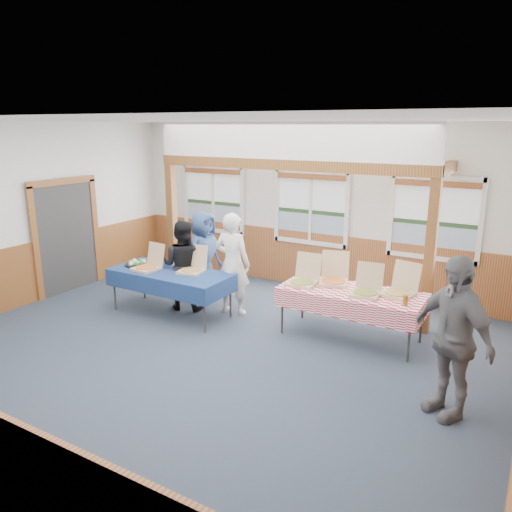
{
  "coord_description": "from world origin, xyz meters",
  "views": [
    {
      "loc": [
        3.93,
        -5.3,
        3.15
      ],
      "look_at": [
        0.21,
        1.0,
        1.22
      ],
      "focal_mm": 35.0,
      "sensor_mm": 36.0,
      "label": 1
    }
  ],
  "objects": [
    {
      "name": "post_left",
      "position": [
        -2.5,
        2.3,
        1.2
      ],
      "size": [
        0.15,
        0.15,
        2.4
      ],
      "primitive_type": "cube",
      "color": "brown",
      "rests_on": "floor"
    },
    {
      "name": "wall_back",
      "position": [
        0.0,
        3.5,
        1.6
      ],
      "size": [
        8.0,
        0.0,
        8.0
      ],
      "primitive_type": "plane",
      "rotation": [
        1.57,
        0.0,
        0.0
      ],
      "color": "silver",
      "rests_on": "floor"
    },
    {
      "name": "cross_beam",
      "position": [
        0.0,
        2.3,
        2.49
      ],
      "size": [
        5.15,
        0.18,
        0.18
      ],
      "primitive_type": "cube",
      "color": "brown",
      "rests_on": "post_left"
    },
    {
      "name": "window_right",
      "position": [
        2.3,
        3.46,
        1.68
      ],
      "size": [
        1.56,
        0.1,
        1.46
      ],
      "color": "white",
      "rests_on": "wall_back"
    },
    {
      "name": "wainscot_left",
      "position": [
        -3.98,
        0.0,
        0.55
      ],
      "size": [
        0.05,
        6.98,
        1.1
      ],
      "primitive_type": "cube",
      "color": "brown",
      "rests_on": "floor"
    },
    {
      "name": "woman_black",
      "position": [
        -1.39,
        1.22,
        0.79
      ],
      "size": [
        0.9,
        0.78,
        1.58
      ],
      "primitive_type": "imported",
      "rotation": [
        0.0,
        0.0,
        3.41
      ],
      "color": "black",
      "rests_on": "floor"
    },
    {
      "name": "window_mid",
      "position": [
        0.0,
        3.46,
        1.68
      ],
      "size": [
        1.56,
        0.1,
        1.46
      ],
      "color": "white",
      "rests_on": "wall_back"
    },
    {
      "name": "ceiling",
      "position": [
        0.0,
        0.0,
        3.2
      ],
      "size": [
        8.0,
        8.0,
        0.0
      ],
      "primitive_type": "plane",
      "rotation": [
        3.14,
        0.0,
        0.0
      ],
      "color": "white",
      "rests_on": "wall_back"
    },
    {
      "name": "wall_left",
      "position": [
        -4.0,
        0.0,
        1.6
      ],
      "size": [
        0.0,
        8.0,
        8.0
      ],
      "primitive_type": "plane",
      "rotation": [
        1.57,
        0.0,
        1.57
      ],
      "color": "silver",
      "rests_on": "floor"
    },
    {
      "name": "veggie_tray",
      "position": [
        -2.15,
        0.89,
        0.79
      ],
      "size": [
        0.42,
        0.42,
        0.09
      ],
      "color": "black",
      "rests_on": "table_left"
    },
    {
      "name": "pizza_box_a",
      "position": [
        -1.79,
        0.79,
        0.82
      ],
      "size": [
        0.44,
        0.52,
        0.43
      ],
      "rotation": [
        0.0,
        0.0,
        -0.11
      ],
      "color": "tan",
      "rests_on": "table_left"
    },
    {
      "name": "woman_white",
      "position": [
        -0.52,
        1.47,
        0.88
      ],
      "size": [
        0.67,
        0.47,
        1.75
      ],
      "primitive_type": "imported",
      "rotation": [
        0.0,
        0.0,
        3.22
      ],
      "color": "white",
      "rests_on": "floor"
    },
    {
      "name": "pizza_box_d",
      "position": [
        1.22,
        1.68,
        0.83
      ],
      "size": [
        0.56,
        0.62,
        0.46
      ],
      "rotation": [
        0.0,
        0.0,
        0.3
      ],
      "color": "tan",
      "rests_on": "table_right"
    },
    {
      "name": "pizza_box_f",
      "position": [
        2.24,
        1.63,
        0.83
      ],
      "size": [
        0.52,
        0.59,
        0.46
      ],
      "rotation": [
        0.0,
        0.0,
        -0.22
      ],
      "color": "tan",
      "rests_on": "table_right"
    },
    {
      "name": "drink_glass",
      "position": [
        2.43,
        1.23,
        0.83
      ],
      "size": [
        0.07,
        0.07,
        0.15
      ],
      "primitive_type": "cylinder",
      "color": "#905118",
      "rests_on": "table_right"
    },
    {
      "name": "person_grey",
      "position": [
        3.23,
        0.08,
        0.92
      ],
      "size": [
        1.13,
        1.0,
        1.84
      ],
      "primitive_type": "imported",
      "rotation": [
        0.0,
        0.0,
        -0.64
      ],
      "color": "slate",
      "rests_on": "floor"
    },
    {
      "name": "table_right",
      "position": [
        1.58,
        1.48,
        0.71
      ],
      "size": [
        2.14,
        0.98,
        0.76
      ],
      "rotation": [
        0.0,
        0.0,
        0.02
      ],
      "color": "#303030",
      "rests_on": "floor"
    },
    {
      "name": "pizza_box_b",
      "position": [
        -1.06,
        1.05,
        0.82
      ],
      "size": [
        0.46,
        0.53,
        0.42
      ],
      "rotation": [
        0.0,
        0.0,
        0.19
      ],
      "color": "tan",
      "rests_on": "table_left"
    },
    {
      "name": "post_right",
      "position": [
        2.5,
        2.3,
        1.2
      ],
      "size": [
        0.15,
        0.15,
        2.4
      ],
      "primitive_type": "cube",
      "color": "brown",
      "rests_on": "floor"
    },
    {
      "name": "table_left",
      "position": [
        -1.4,
        0.89,
        0.71
      ],
      "size": [
        2.23,
        1.26,
        0.76
      ],
      "rotation": [
        0.0,
        0.0,
        0.16
      ],
      "color": "#303030",
      "rests_on": "floor"
    },
    {
      "name": "pizza_box_c",
      "position": [
        0.83,
        1.39,
        0.82
      ],
      "size": [
        0.43,
        0.52,
        0.45
      ],
      "rotation": [
        0.0,
        0.0,
        0.04
      ],
      "color": "tan",
      "rests_on": "table_right"
    },
    {
      "name": "cased_opening",
      "position": [
        -3.96,
        0.9,
        1.05
      ],
      "size": [
        0.06,
        1.3,
        2.1
      ],
      "primitive_type": "cube",
      "color": "#303030",
      "rests_on": "wall_left"
    },
    {
      "name": "window_left",
      "position": [
        -2.3,
        3.46,
        1.68
      ],
      "size": [
        1.56,
        0.1,
        1.46
      ],
      "color": "white",
      "rests_on": "wall_back"
    },
    {
      "name": "floor",
      "position": [
        0.0,
        0.0,
        0.0
      ],
      "size": [
        8.0,
        8.0,
        0.0
      ],
      "primitive_type": "plane",
      "color": "#262D3F",
      "rests_on": "ground"
    },
    {
      "name": "man_blue",
      "position": [
        -1.46,
        1.92,
        0.81
      ],
      "size": [
        0.56,
        0.82,
        1.63
      ],
      "primitive_type": "imported",
      "rotation": [
        0.0,
        0.0,
        1.51
      ],
      "color": "#314A7C",
      "rests_on": "floor"
    },
    {
      "name": "wainscot_back",
      "position": [
        0.0,
        3.48,
        0.55
      ],
      "size": [
        7.98,
        0.05,
        1.1
      ],
      "primitive_type": "cube",
      "color": "brown",
      "rests_on": "floor"
    },
    {
      "name": "pizza_box_e",
      "position": [
        1.83,
        1.41,
        0.82
      ],
      "size": [
        0.44,
        0.52,
        0.43
      ],
      "rotation": [
        0.0,
        0.0,
        0.1
      ],
      "color": "tan",
      "rests_on": "table_right"
    }
  ]
}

